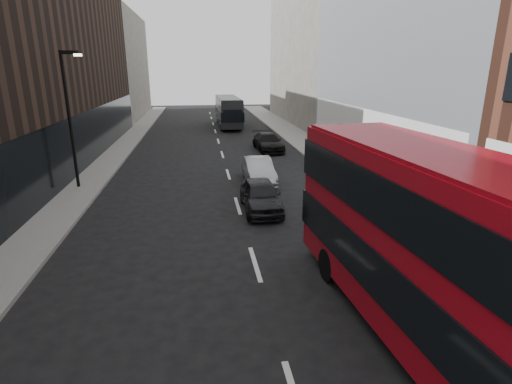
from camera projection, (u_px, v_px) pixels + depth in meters
name	position (u px, v px, depth m)	size (l,w,h in m)	color
sidewalk_right	(321.00, 153.00, 30.48)	(3.00, 80.00, 0.15)	slate
sidewalk_left	(111.00, 160.00, 28.39)	(2.00, 80.00, 0.15)	slate
building_modern_block	(411.00, 7.00, 24.33)	(5.03, 22.00, 20.00)	gray
building_victorian	(309.00, 38.00, 46.13)	(6.50, 24.00, 21.00)	#635D57
building_left_mid	(67.00, 59.00, 30.59)	(5.00, 24.00, 14.00)	black
building_left_far	(120.00, 67.00, 51.54)	(5.00, 20.00, 13.00)	#635D57
street_lamp	(70.00, 111.00, 20.52)	(1.06, 0.22, 7.00)	black
red_bus	(448.00, 251.00, 8.53)	(3.49, 11.49, 4.58)	maroon
grey_bus	(228.00, 111.00, 44.74)	(2.52, 10.11, 3.25)	black
car_a	(261.00, 195.00, 18.35)	(1.67, 4.15, 1.41)	black
car_b	(258.00, 170.00, 22.88)	(1.49, 4.27, 1.41)	#96989E
car_c	(268.00, 142.00, 31.79)	(1.90, 4.67, 1.35)	black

